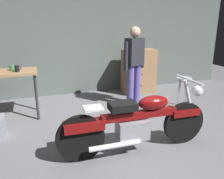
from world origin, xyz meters
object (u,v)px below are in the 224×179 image
(shop_stool, at_px, (184,84))
(motorcycle, at_px, (137,122))
(person_standing, at_px, (134,63))
(mug_green_speckled, at_px, (12,68))
(mug_black_matte, at_px, (17,69))
(wooden_dresser, at_px, (139,71))

(shop_stool, bearing_deg, motorcycle, -142.62)
(motorcycle, distance_m, person_standing, 1.97)
(mug_green_speckled, bearing_deg, motorcycle, -49.09)
(mug_black_matte, bearing_deg, motorcycle, -48.22)
(motorcycle, relative_size, person_standing, 1.31)
(motorcycle, relative_size, shop_stool, 3.42)
(motorcycle, xyz_separation_m, shop_stool, (1.67, 1.27, 0.05))
(person_standing, height_order, shop_stool, person_standing)
(motorcycle, height_order, person_standing, person_standing)
(motorcycle, bearing_deg, mug_green_speckled, 132.20)
(person_standing, xyz_separation_m, mug_black_matte, (-2.30, -0.01, 0.03))
(wooden_dresser, xyz_separation_m, mug_black_matte, (-2.78, -0.78, 0.41))
(wooden_dresser, bearing_deg, mug_black_matte, -164.36)
(person_standing, distance_m, mug_green_speckled, 2.40)
(person_standing, relative_size, wooden_dresser, 1.52)
(shop_stool, xyz_separation_m, mug_black_matte, (-3.23, 0.48, 0.46))
(person_standing, relative_size, mug_black_matte, 14.27)
(shop_stool, relative_size, wooden_dresser, 0.58)
(mug_black_matte, bearing_deg, person_standing, 0.35)
(mug_black_matte, bearing_deg, mug_green_speckled, 119.80)
(mug_green_speckled, distance_m, mug_black_matte, 0.18)
(mug_black_matte, bearing_deg, wooden_dresser, 15.64)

